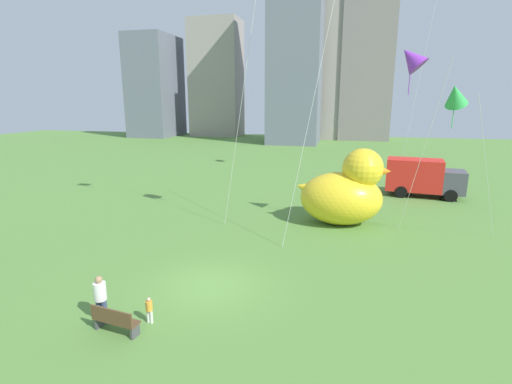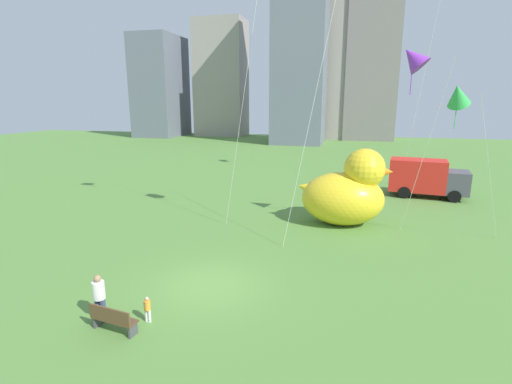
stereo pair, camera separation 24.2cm
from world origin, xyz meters
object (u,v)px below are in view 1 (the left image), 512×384
object	(u,v)px
park_bench	(115,320)
person_child	(149,309)
box_truck	(422,178)
kite_green	(456,95)
person_adult	(100,297)
giant_inflatable_duck	(344,192)
kite_purple	(412,58)

from	to	relation	value
park_bench	person_child	size ratio (longest dim) A/B	1.79
box_truck	person_child	bearing A→B (deg)	-119.99
kite_green	person_adult	bearing A→B (deg)	-137.14
park_bench	person_adult	bearing A→B (deg)	148.50
person_adult	box_truck	bearing A→B (deg)	57.25
box_truck	park_bench	bearing A→B (deg)	-120.60
park_bench	box_truck	xyz separation A→B (m)	(12.64, 21.38, 0.96)
person_adult	kite_green	world-z (taller)	kite_green
box_truck	kite_green	bearing A→B (deg)	-93.49
person_child	box_truck	bearing A→B (deg)	60.01
giant_inflatable_duck	kite_purple	xyz separation A→B (m)	(2.78, -1.95, 7.21)
giant_inflatable_duck	person_adult	bearing A→B (deg)	-121.40
kite_green	park_bench	bearing A→B (deg)	-134.18
person_adult	kite_green	size ratio (longest dim) A/B	0.20
park_bench	kite_purple	distance (m)	17.04
person_child	box_truck	distance (m)	23.78
park_bench	person_child	xyz separation A→B (m)	(0.77, 0.79, 0.03)
person_child	giant_inflatable_duck	world-z (taller)	giant_inflatable_duck
person_adult	kite_green	distance (m)	18.77
kite_green	kite_purple	distance (m)	3.30
park_bench	person_adult	distance (m)	1.03
person_adult	giant_inflatable_duck	world-z (taller)	giant_inflatable_duck
park_bench	person_child	distance (m)	1.10
person_child	kite_purple	size ratio (longest dim) A/B	0.09
kite_green	kite_purple	bearing A→B (deg)	-150.69
park_bench	giant_inflatable_duck	size ratio (longest dim) A/B	0.30
park_bench	kite_purple	bearing A→B (deg)	48.96
person_child	kite_green	size ratio (longest dim) A/B	0.11
park_bench	giant_inflatable_duck	world-z (taller)	giant_inflatable_duck
park_bench	box_truck	size ratio (longest dim) A/B	0.28
box_truck	person_adult	bearing A→B (deg)	-122.75
box_truck	kite_green	size ratio (longest dim) A/B	0.71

